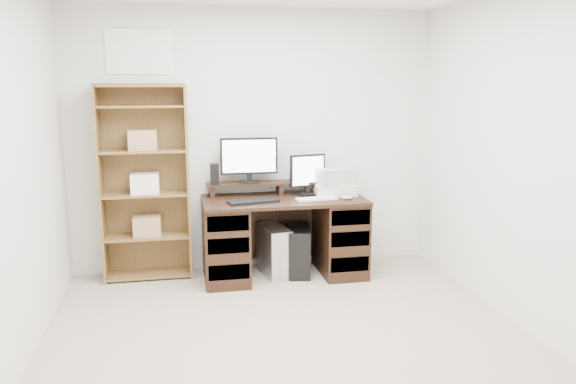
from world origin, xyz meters
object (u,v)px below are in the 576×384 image
object	(u,v)px
desk	(284,235)
tower_silver	(274,251)
tower_black	(299,250)
monitor_wide	(249,158)
monitor_small	(308,173)
printer	(335,189)
bookshelf	(145,181)

from	to	relation	value
desk	tower_silver	bearing A→B (deg)	154.42
tower_silver	tower_black	world-z (taller)	tower_silver
tower_black	tower_silver	bearing A→B (deg)	-175.94
monitor_wide	tower_black	world-z (taller)	monitor_wide
tower_silver	tower_black	size ratio (longest dim) A/B	0.96
desk	monitor_small	world-z (taller)	monitor_small
desk	monitor_wide	size ratio (longest dim) A/B	2.77
desk	monitor_wide	world-z (taller)	monitor_wide
monitor_small	printer	size ratio (longest dim) A/B	1.01
monitor_small	tower_silver	world-z (taller)	monitor_small
monitor_wide	monitor_small	size ratio (longest dim) A/B	1.40
monitor_small	tower_black	bearing A→B (deg)	-147.62
monitor_wide	bookshelf	world-z (taller)	bookshelf
desk	tower_silver	distance (m)	0.18
desk	printer	bearing A→B (deg)	8.51
printer	bookshelf	xyz separation A→B (m)	(-1.77, 0.14, 0.12)
desk	printer	xyz separation A→B (m)	(0.51, 0.08, 0.41)
printer	bookshelf	world-z (taller)	bookshelf
tower_black	monitor_small	bearing A→B (deg)	54.44
desk	bookshelf	bearing A→B (deg)	170.38
printer	tower_black	world-z (taller)	printer
monitor_small	tower_black	distance (m)	0.75
tower_silver	tower_black	xyz separation A→B (m)	(0.24, -0.03, -0.01)
monitor_small	monitor_wide	bearing A→B (deg)	158.90
monitor_small	desk	bearing A→B (deg)	-167.88
desk	monitor_small	xyz separation A→B (m)	(0.25, 0.11, 0.57)
printer	tower_black	size ratio (longest dim) A/B	0.79
desk	tower_black	xyz separation A→B (m)	(0.15, 0.02, -0.16)
monitor_wide	printer	distance (m)	0.88
monitor_small	tower_silver	bearing A→B (deg)	-179.89
printer	tower_silver	distance (m)	0.82
monitor_wide	tower_black	distance (m)	1.01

